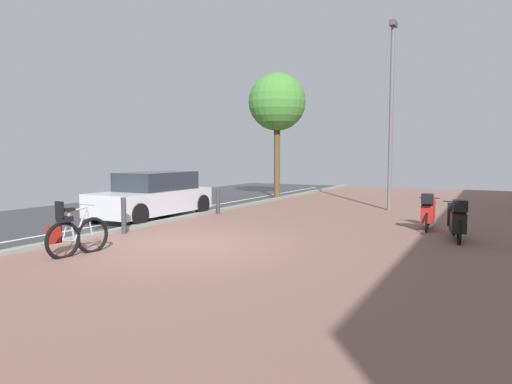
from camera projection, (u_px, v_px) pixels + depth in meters
The scene contains 9 objects.
ground at pixel (239, 252), 9.16m from camera, with size 21.00×40.00×0.13m.
bicycle_foreground at pixel (74, 235), 8.73m from camera, with size 0.72×1.37×1.10m.
scooter_near at pixel (457, 221), 10.18m from camera, with size 0.62×1.79×0.98m.
scooter_mid at pixel (428, 213), 11.72m from camera, with size 0.52×1.71×0.99m.
parked_car_near at pixel (153, 196), 14.04m from camera, with size 1.82×4.03×1.39m.
lamp_post at pixel (391, 108), 15.66m from camera, with size 0.20×0.52×6.43m.
street_tree at pixel (277, 103), 19.90m from camera, with size 2.50×2.50×5.48m.
bollard_near at pixel (124, 216), 11.12m from camera, with size 0.12×0.12×0.88m.
bollard_far at pixel (218, 202), 14.90m from camera, with size 0.12×0.12×0.80m.
Camera 1 is at (5.94, -7.84, 1.91)m, focal length 32.09 mm.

